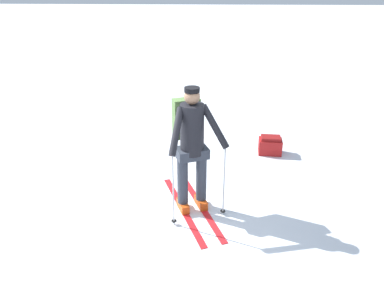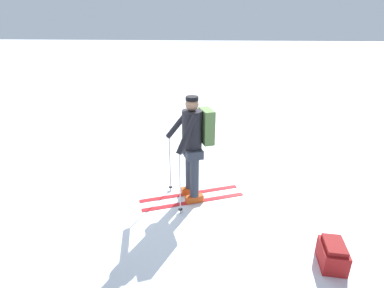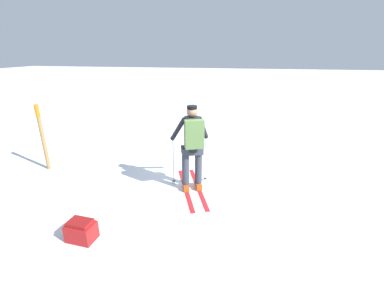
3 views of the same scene
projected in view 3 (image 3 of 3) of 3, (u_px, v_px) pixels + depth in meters
The scene contains 4 objects.
ground_plane at pixel (216, 183), 5.77m from camera, with size 80.00×80.00×0.00m, color white.
skier at pixel (192, 144), 5.15m from camera, with size 1.01×1.81×1.81m.
dropped_backpack at pixel (81, 231), 3.99m from camera, with size 0.44×0.33×0.34m.
trail_marker at pixel (42, 133), 6.15m from camera, with size 0.10×0.10×1.63m.
Camera 3 is at (0.45, -5.13, 2.80)m, focal length 24.00 mm.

